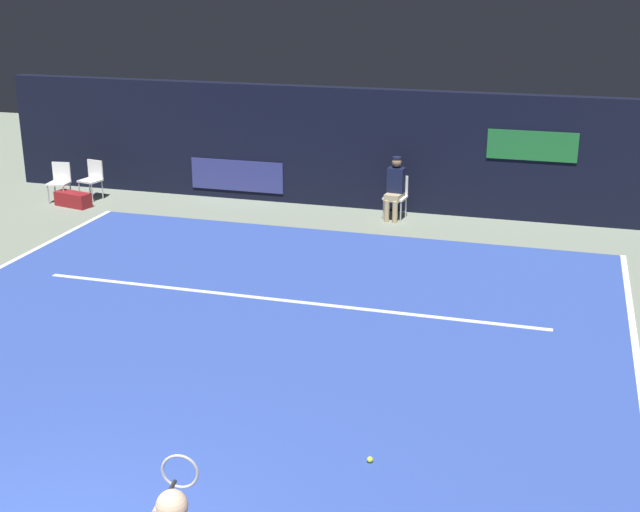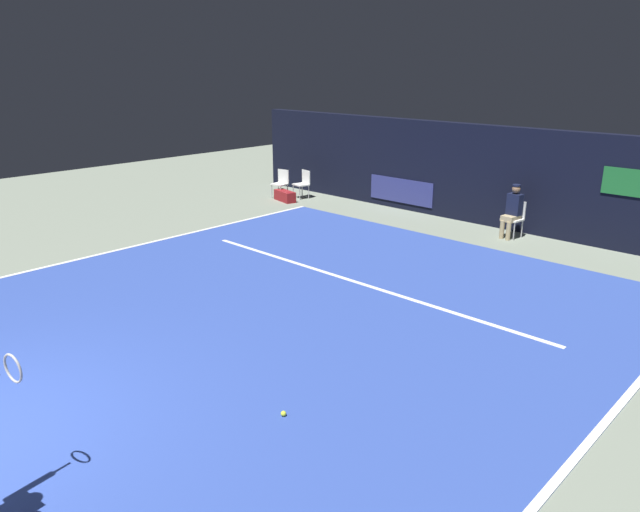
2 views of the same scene
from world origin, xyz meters
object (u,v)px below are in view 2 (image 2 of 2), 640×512
at_px(line_judge_on_chair, 513,210).
at_px(equipment_bag, 285,196).
at_px(courtside_chair_far, 281,182).
at_px(tennis_ball, 283,414).
at_px(courtside_chair_near, 303,182).

distance_m(line_judge_on_chair, equipment_bag, 7.12).
relative_size(line_judge_on_chair, equipment_bag, 1.57).
relative_size(courtside_chair_far, tennis_ball, 12.94).
height_order(courtside_chair_near, courtside_chair_far, same).
height_order(line_judge_on_chair, courtside_chair_far, line_judge_on_chair).
bearing_deg(courtside_chair_far, line_judge_on_chair, 5.54).
height_order(courtside_chair_far, tennis_ball, courtside_chair_far).
bearing_deg(courtside_chair_near, line_judge_on_chair, 2.59).
xyz_separation_m(courtside_chair_near, equipment_bag, (-0.09, -0.70, -0.34)).
distance_m(courtside_chair_far, equipment_bag, 0.66).
xyz_separation_m(line_judge_on_chair, courtside_chair_near, (-6.93, -0.31, -0.18)).
bearing_deg(courtside_chair_far, tennis_ball, -42.87).
xyz_separation_m(courtside_chair_near, tennis_ball, (8.57, -8.90, -0.46)).
bearing_deg(courtside_chair_far, courtside_chair_near, 35.79).
relative_size(tennis_ball, equipment_bag, 0.08).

